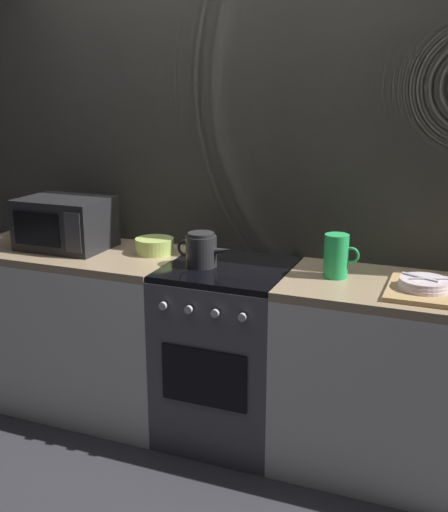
# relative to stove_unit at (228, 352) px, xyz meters

# --- Properties ---
(ground_plane) EXTENTS (8.00, 8.00, 0.00)m
(ground_plane) POSITION_rel_stove_unit_xyz_m (0.00, 0.00, -0.45)
(ground_plane) COLOR #2D2D33
(back_wall) EXTENTS (3.60, 0.05, 2.40)m
(back_wall) POSITION_rel_stove_unit_xyz_m (0.00, 0.32, 0.75)
(back_wall) COLOR #B2AD9E
(back_wall) RESTS_ON ground_plane
(counter_left) EXTENTS (1.20, 0.60, 0.90)m
(counter_left) POSITION_rel_stove_unit_xyz_m (-0.90, 0.00, 0.00)
(counter_left) COLOR silver
(counter_left) RESTS_ON ground_plane
(stove_unit) EXTENTS (0.60, 0.63, 0.90)m
(stove_unit) POSITION_rel_stove_unit_xyz_m (0.00, 0.00, 0.00)
(stove_unit) COLOR #4C4C51
(stove_unit) RESTS_ON ground_plane
(counter_right) EXTENTS (1.20, 0.60, 0.90)m
(counter_right) POSITION_rel_stove_unit_xyz_m (0.90, 0.00, 0.00)
(counter_right) COLOR silver
(counter_right) RESTS_ON ground_plane
(microwave) EXTENTS (0.46, 0.35, 0.27)m
(microwave) POSITION_rel_stove_unit_xyz_m (-0.94, 0.01, 0.59)
(microwave) COLOR black
(microwave) RESTS_ON counter_left
(kettle) EXTENTS (0.28, 0.15, 0.17)m
(kettle) POSITION_rel_stove_unit_xyz_m (-0.12, -0.04, 0.53)
(kettle) COLOR #262628
(kettle) RESTS_ON stove_unit
(mixing_bowl) EXTENTS (0.20, 0.20, 0.08)m
(mixing_bowl) POSITION_rel_stove_unit_xyz_m (-0.44, 0.08, 0.49)
(mixing_bowl) COLOR #B7D166
(mixing_bowl) RESTS_ON counter_left
(pitcher) EXTENTS (0.16, 0.11, 0.20)m
(pitcher) POSITION_rel_stove_unit_xyz_m (0.52, 0.02, 0.55)
(pitcher) COLOR green
(pitcher) RESTS_ON counter_right
(dish_pile) EXTENTS (0.30, 0.40, 0.07)m
(dish_pile) POSITION_rel_stove_unit_xyz_m (0.91, -0.05, 0.47)
(dish_pile) COLOR tan
(dish_pile) RESTS_ON counter_right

